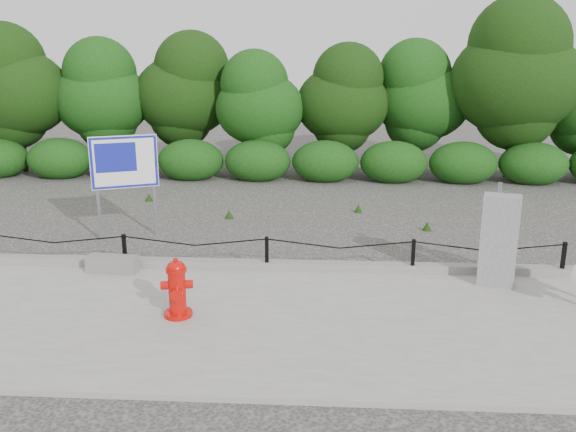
{
  "coord_description": "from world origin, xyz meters",
  "views": [
    {
      "loc": [
        0.96,
        -9.91,
        3.83
      ],
      "look_at": [
        0.35,
        0.2,
        1.0
      ],
      "focal_mm": 38.0,
      "sensor_mm": 36.0,
      "label": 1
    }
  ],
  "objects_px": {
    "utility_cabinet": "(499,240)",
    "advertising_sign": "(124,167)",
    "concrete_block": "(113,264)",
    "fire_hydrant": "(177,289)"
  },
  "relations": [
    {
      "from": "concrete_block",
      "to": "utility_cabinet",
      "type": "bearing_deg",
      "value": -1.79
    },
    {
      "from": "fire_hydrant",
      "to": "advertising_sign",
      "type": "distance_m",
      "value": 4.43
    },
    {
      "from": "fire_hydrant",
      "to": "concrete_block",
      "type": "bearing_deg",
      "value": 121.04
    },
    {
      "from": "fire_hydrant",
      "to": "concrete_block",
      "type": "height_order",
      "value": "fire_hydrant"
    },
    {
      "from": "utility_cabinet",
      "to": "advertising_sign",
      "type": "xyz_separation_m",
      "value": [
        -6.81,
        2.35,
        0.67
      ]
    },
    {
      "from": "utility_cabinet",
      "to": "advertising_sign",
      "type": "distance_m",
      "value": 7.24
    },
    {
      "from": "concrete_block",
      "to": "utility_cabinet",
      "type": "xyz_separation_m",
      "value": [
        6.42,
        -0.2,
        0.61
      ]
    },
    {
      "from": "advertising_sign",
      "to": "utility_cabinet",
      "type": "bearing_deg",
      "value": -41.91
    },
    {
      "from": "concrete_block",
      "to": "advertising_sign",
      "type": "bearing_deg",
      "value": 100.45
    },
    {
      "from": "advertising_sign",
      "to": "fire_hydrant",
      "type": "bearing_deg",
      "value": -86.19
    }
  ]
}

